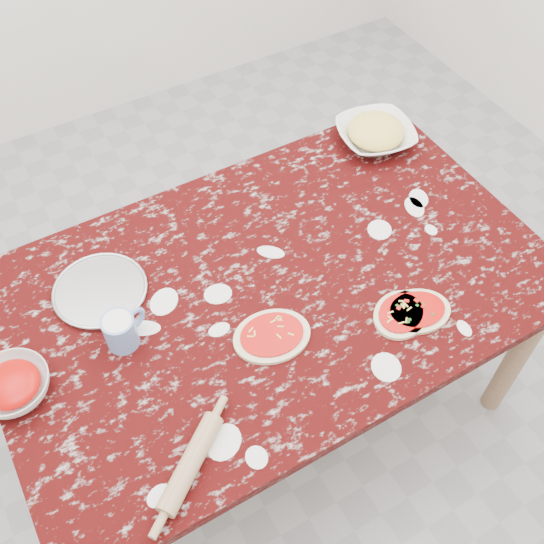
{
  "coord_description": "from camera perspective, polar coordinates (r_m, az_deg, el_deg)",
  "views": [
    {
      "loc": [
        -0.55,
        -0.95,
        2.21
      ],
      "look_at": [
        0.0,
        0.0,
        0.8
      ],
      "focal_mm": 41.72,
      "sensor_mm": 36.0,
      "label": 1
    }
  ],
  "objects": [
    {
      "name": "ground",
      "position": [
        2.47,
        0.0,
        -11.53
      ],
      "size": [
        4.0,
        4.0,
        0.0
      ],
      "primitive_type": "plane",
      "color": "gray"
    },
    {
      "name": "worktable",
      "position": [
        1.89,
        0.0,
        -2.48
      ],
      "size": [
        1.6,
        1.0,
        0.75
      ],
      "color": "black",
      "rests_on": "ground"
    },
    {
      "name": "pizza_tray",
      "position": [
        1.87,
        -15.24,
        -1.65
      ],
      "size": [
        0.3,
        0.3,
        0.01
      ],
      "primitive_type": "cylinder",
      "rotation": [
        0.0,
        0.0,
        0.16
      ],
      "color": "#B2B2B7",
      "rests_on": "worktable"
    },
    {
      "name": "sauce_bowl",
      "position": [
        1.74,
        -22.34,
        -9.54
      ],
      "size": [
        0.23,
        0.23,
        0.06
      ],
      "primitive_type": "imported",
      "rotation": [
        0.0,
        0.0,
        -0.24
      ],
      "color": "white",
      "rests_on": "worktable"
    },
    {
      "name": "cheese_bowl",
      "position": [
        2.26,
        9.29,
        12.09
      ],
      "size": [
        0.31,
        0.31,
        0.06
      ],
      "primitive_type": "imported",
      "rotation": [
        0.0,
        0.0,
        -0.21
      ],
      "color": "white",
      "rests_on": "worktable"
    },
    {
      "name": "flour_mug",
      "position": [
        1.72,
        -13.43,
        -5.12
      ],
      "size": [
        0.13,
        0.09,
        0.1
      ],
      "color": "#6586C5",
      "rests_on": "worktable"
    },
    {
      "name": "pizza_left",
      "position": [
        1.71,
        -0.01,
        -5.78
      ],
      "size": [
        0.24,
        0.2,
        0.02
      ],
      "color": "beige",
      "rests_on": "worktable"
    },
    {
      "name": "pizza_mid",
      "position": [
        1.79,
        11.52,
        -3.77
      ],
      "size": [
        0.21,
        0.2,
        0.02
      ],
      "color": "beige",
      "rests_on": "worktable"
    },
    {
      "name": "pizza_right",
      "position": [
        1.8,
        12.94,
        -3.45
      ],
      "size": [
        0.22,
        0.19,
        0.02
      ],
      "color": "beige",
      "rests_on": "worktable"
    },
    {
      "name": "rolling_pin",
      "position": [
        1.55,
        -7.36,
        -16.72
      ],
      "size": [
        0.23,
        0.19,
        0.05
      ],
      "primitive_type": "cylinder",
      "rotation": [
        0.0,
        1.57,
        0.65
      ],
      "color": "tan",
      "rests_on": "worktable"
    }
  ]
}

